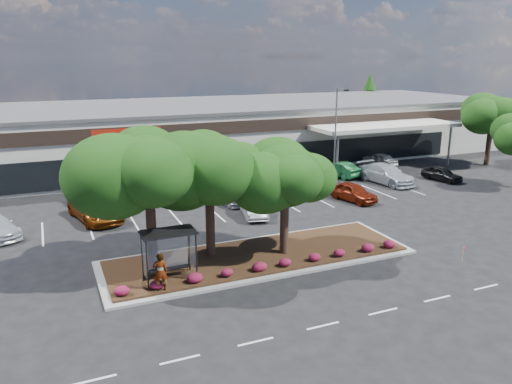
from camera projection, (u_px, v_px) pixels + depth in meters
name	position (u px, v px, depth m)	size (l,w,h in m)	color
ground	(324.00, 280.00, 26.23)	(160.00, 160.00, 0.00)	black
retail_store	(168.00, 133.00, 55.49)	(80.40, 25.20, 6.25)	silver
landscape_island	(258.00, 257.00, 28.98)	(18.00, 6.00, 0.26)	#9B9B96
lane_markings	(246.00, 222.00, 35.42)	(33.12, 20.06, 0.01)	silver
shrub_row	(274.00, 264.00, 27.02)	(17.00, 0.80, 0.50)	maroon
bus_shelter	(168.00, 241.00, 25.38)	(2.75, 1.55, 2.59)	black
island_tree_west	(150.00, 198.00, 26.07)	(7.20, 7.20, 7.89)	#1A3C0D
island_tree_mid	(209.00, 193.00, 28.10)	(6.60, 6.60, 7.32)	#1A3C0D
island_tree_east	(285.00, 199.00, 28.40)	(5.80, 5.80, 6.50)	#1A3C0D
tree_east_far	(490.00, 130.00, 52.99)	(6.40, 6.40, 7.62)	#1A3C0D
conifer_north_east	(369.00, 103.00, 77.00)	(3.96, 3.96, 9.00)	#1A3C0D
person_waiting	(160.00, 272.00, 24.29)	(0.71, 0.46, 1.94)	#594C47
light_pole	(336.00, 140.00, 46.71)	(1.43, 0.65, 8.59)	#9B9B96
survey_stake	(463.00, 252.00, 28.46)	(0.08, 0.14, 0.92)	tan
car_1	(96.00, 209.00, 35.70)	(2.68, 5.82, 1.62)	#7B360A
car_3	(253.00, 206.00, 36.66)	(1.52, 4.35, 1.43)	#A2A5AF
car_4	(227.00, 194.00, 40.02)	(1.89, 4.65, 1.35)	#AEB1BB
car_5	(272.00, 189.00, 41.80)	(2.20, 4.77, 1.33)	#25541E
car_6	(353.00, 192.00, 40.46)	(1.74, 4.33, 1.47)	#661908
car_7	(386.00, 174.00, 46.10)	(2.41, 5.94, 1.72)	#B2B9BF
car_8	(442.00, 174.00, 47.07)	(1.57, 3.91, 1.33)	black
car_10	(88.00, 196.00, 39.22)	(1.55, 4.45, 1.46)	navy
car_11	(137.00, 188.00, 41.51)	(1.63, 4.66, 1.54)	brown
car_12	(224.00, 182.00, 43.30)	(2.72, 5.89, 1.64)	#1D4E1A
car_13	(241.00, 178.00, 45.54)	(1.89, 4.65, 1.35)	brown
car_14	(285.00, 177.00, 45.36)	(2.28, 5.60, 1.62)	silver
car_15	(342.00, 166.00, 50.08)	(1.68, 4.18, 1.42)	brown
car_16	(338.00, 169.00, 48.55)	(1.59, 4.55, 1.50)	#165129
car_17	(379.00, 159.00, 53.29)	(1.74, 4.32, 1.47)	silver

